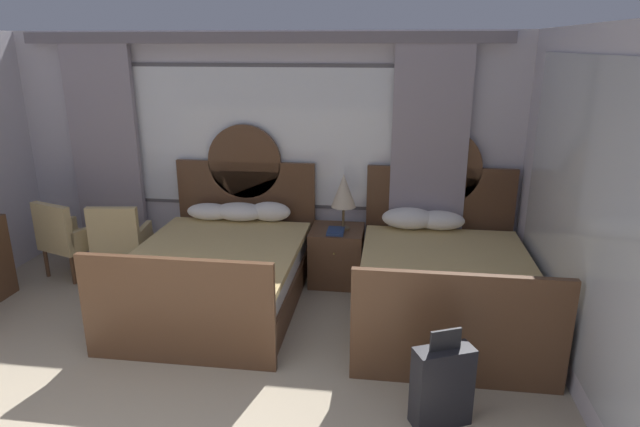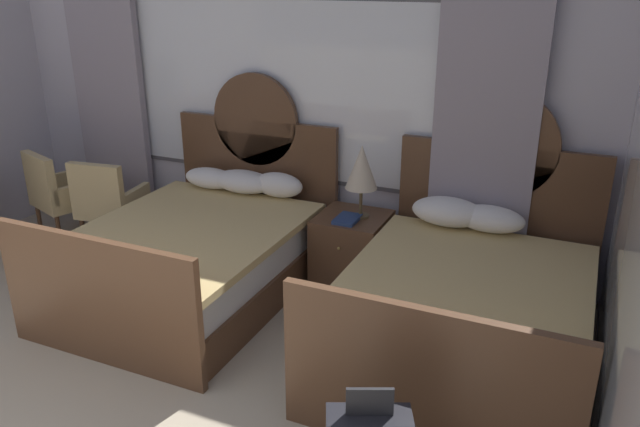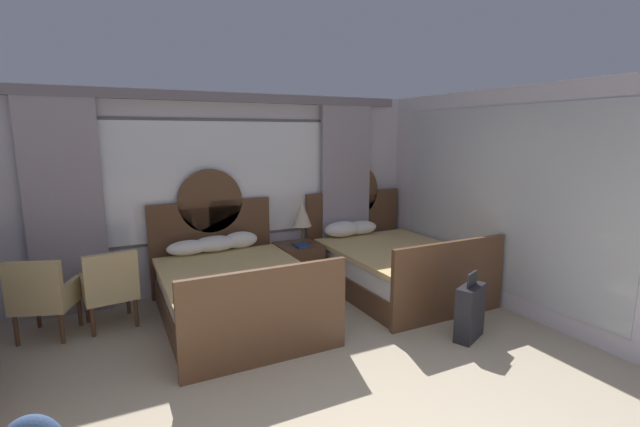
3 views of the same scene
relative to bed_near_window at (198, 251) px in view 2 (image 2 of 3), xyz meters
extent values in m
cube|color=silver|center=(0.20, 1.15, 0.99)|extent=(5.82, 0.07, 2.70)
cube|color=#575459|center=(0.20, 1.11, 1.17)|extent=(3.35, 0.02, 1.64)
cube|color=white|center=(0.20, 1.10, 1.17)|extent=(3.27, 0.02, 1.56)
cube|color=#998E99|center=(-1.68, 1.02, 0.94)|extent=(0.82, 0.08, 2.60)
cube|color=#998E99|center=(2.08, 1.02, 0.94)|extent=(0.82, 0.08, 2.60)
cube|color=#B2B7BC|center=(3.10, -0.98, 0.99)|extent=(0.01, 3.36, 2.27)
cube|color=brown|center=(0.00, -0.06, -0.21)|extent=(1.56, 2.12, 0.30)
cube|color=white|center=(0.00, -0.06, 0.07)|extent=(1.50, 2.02, 0.26)
cube|color=tan|center=(0.00, -0.14, 0.23)|extent=(1.60, 1.92, 0.06)
cube|color=brown|center=(0.00, 1.03, 0.27)|extent=(1.64, 0.06, 1.26)
cylinder|color=brown|center=(0.00, 1.03, 0.90)|extent=(0.86, 0.06, 0.86)
cube|color=brown|center=(0.00, -1.15, 0.11)|extent=(1.64, 0.06, 0.94)
ellipsoid|color=white|center=(-0.37, 0.78, 0.36)|extent=(0.53, 0.26, 0.19)
ellipsoid|color=white|center=(-0.02, 0.80, 0.36)|extent=(0.60, 0.32, 0.21)
ellipsoid|color=white|center=(0.33, 0.82, 0.37)|extent=(0.47, 0.25, 0.22)
cube|color=brown|center=(2.23, -0.06, -0.21)|extent=(1.56, 2.12, 0.30)
cube|color=white|center=(2.23, -0.06, 0.07)|extent=(1.50, 2.02, 0.26)
cube|color=tan|center=(2.23, -0.14, 0.23)|extent=(1.60, 1.92, 0.06)
cube|color=brown|center=(2.23, 1.03, 0.27)|extent=(1.64, 0.06, 1.26)
cylinder|color=brown|center=(2.23, 1.03, 0.90)|extent=(0.86, 0.06, 0.86)
cube|color=brown|center=(2.23, -1.15, 0.11)|extent=(1.64, 0.06, 0.94)
ellipsoid|color=white|center=(1.89, 0.77, 0.38)|extent=(0.58, 0.34, 0.23)
ellipsoid|color=white|center=(2.22, 0.78, 0.36)|extent=(0.54, 0.30, 0.21)
cube|color=brown|center=(1.12, 0.66, -0.06)|extent=(0.57, 0.57, 0.62)
sphere|color=tan|center=(1.12, 0.36, 0.08)|extent=(0.02, 0.02, 0.02)
cylinder|color=brown|center=(1.18, 0.67, 0.26)|extent=(0.14, 0.14, 0.02)
cylinder|color=brown|center=(1.18, 0.67, 0.39)|extent=(0.03, 0.03, 0.24)
cone|color=beige|center=(1.18, 0.67, 0.69)|extent=(0.27, 0.27, 0.36)
cube|color=navy|center=(1.12, 0.54, 0.27)|extent=(0.18, 0.26, 0.03)
cube|color=tan|center=(-1.30, 0.47, 0.02)|extent=(0.61, 0.61, 0.10)
cube|color=tan|center=(-1.27, 0.24, 0.30)|extent=(0.55, 0.15, 0.46)
cube|color=tan|center=(-1.06, 0.50, 0.15)|extent=(0.13, 0.49, 0.16)
cube|color=tan|center=(-1.54, 0.43, 0.15)|extent=(0.13, 0.49, 0.16)
cylinder|color=brown|center=(-1.11, 0.72, -0.20)|extent=(0.04, 0.04, 0.33)
cylinder|color=brown|center=(-1.55, 0.65, -0.20)|extent=(0.04, 0.04, 0.33)
cylinder|color=brown|center=(-1.05, 0.28, -0.20)|extent=(0.04, 0.04, 0.33)
cylinder|color=brown|center=(-1.49, 0.22, -0.20)|extent=(0.04, 0.04, 0.33)
cube|color=tan|center=(-1.90, 0.47, 0.02)|extent=(0.69, 0.69, 0.10)
cube|color=tan|center=(-1.98, 0.25, 0.30)|extent=(0.54, 0.26, 0.46)
cube|color=tan|center=(-1.68, 0.39, 0.15)|extent=(0.22, 0.48, 0.16)
cube|color=tan|center=(-2.13, 0.55, 0.15)|extent=(0.22, 0.48, 0.16)
cylinder|color=brown|center=(-1.62, 0.60, -0.20)|extent=(0.04, 0.04, 0.33)
cylinder|color=brown|center=(-2.04, 0.75, -0.20)|extent=(0.04, 0.04, 0.33)
cylinder|color=brown|center=(-1.77, 0.19, -0.20)|extent=(0.04, 0.04, 0.33)
cylinder|color=brown|center=(-2.18, 0.33, -0.20)|extent=(0.04, 0.04, 0.33)
cube|color=#232326|center=(2.09, -1.62, 0.30)|extent=(0.21, 0.11, 0.15)
camera|label=1|loc=(1.69, -4.90, 2.19)|focal=30.27mm
camera|label=2|loc=(2.86, -3.92, 2.19)|focal=35.14mm
camera|label=3|loc=(-1.26, -4.78, 1.79)|focal=24.44mm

